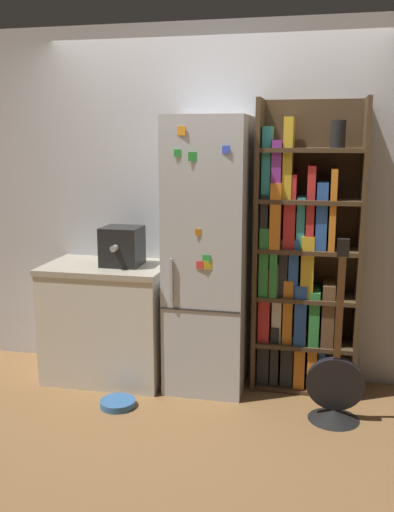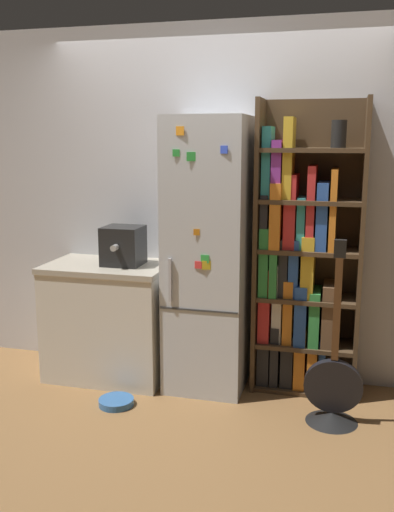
{
  "view_description": "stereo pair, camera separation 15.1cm",
  "coord_description": "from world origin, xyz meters",
  "px_view_note": "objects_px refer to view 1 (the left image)",
  "views": [
    {
      "loc": [
        0.78,
        -3.7,
        1.78
      ],
      "look_at": [
        -0.08,
        0.15,
        0.97
      ],
      "focal_mm": 40.0,
      "sensor_mm": 36.0,
      "label": 1
    },
    {
      "loc": [
        0.92,
        -3.67,
        1.78
      ],
      "look_at": [
        -0.08,
        0.15,
        0.97
      ],
      "focal_mm": 40.0,
      "sensor_mm": 36.0,
      "label": 2
    }
  ],
  "objects_px": {
    "espresso_machine": "(122,246)",
    "pet_bowl": "(118,403)",
    "guitar": "(335,395)",
    "refrigerator": "(208,256)",
    "bookshelf": "(299,265)"
  },
  "relations": [
    {
      "from": "guitar",
      "to": "pet_bowl",
      "type": "bearing_deg",
      "value": -174.92
    },
    {
      "from": "guitar",
      "to": "pet_bowl",
      "type": "height_order",
      "value": "guitar"
    },
    {
      "from": "refrigerator",
      "to": "pet_bowl",
      "type": "height_order",
      "value": "refrigerator"
    },
    {
      "from": "refrigerator",
      "to": "pet_bowl",
      "type": "distance_m",
      "value": 1.19
    },
    {
      "from": "espresso_machine",
      "to": "guitar",
      "type": "xyz_separation_m",
      "value": [
        1.54,
        -0.36,
        -0.84
      ]
    },
    {
      "from": "pet_bowl",
      "to": "bookshelf",
      "type": "bearing_deg",
      "value": 28.27
    },
    {
      "from": "bookshelf",
      "to": "espresso_machine",
      "type": "relative_size",
      "value": 6.4
    },
    {
      "from": "espresso_machine",
      "to": "pet_bowl",
      "type": "bearing_deg",
      "value": -76.54
    },
    {
      "from": "espresso_machine",
      "to": "pet_bowl",
      "type": "height_order",
      "value": "espresso_machine"
    },
    {
      "from": "guitar",
      "to": "espresso_machine",
      "type": "bearing_deg",
      "value": 166.9
    },
    {
      "from": "bookshelf",
      "to": "pet_bowl",
      "type": "distance_m",
      "value": 1.58
    },
    {
      "from": "espresso_machine",
      "to": "guitar",
      "type": "distance_m",
      "value": 1.79
    },
    {
      "from": "refrigerator",
      "to": "pet_bowl",
      "type": "xyz_separation_m",
      "value": [
        -0.52,
        -0.5,
        -0.94
      ]
    },
    {
      "from": "bookshelf",
      "to": "pet_bowl",
      "type": "xyz_separation_m",
      "value": [
        -1.15,
        -0.62,
        -0.88
      ]
    },
    {
      "from": "pet_bowl",
      "to": "refrigerator",
      "type": "bearing_deg",
      "value": 43.68
    }
  ]
}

